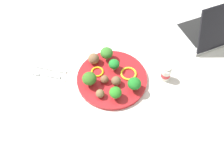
% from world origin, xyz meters
% --- Properties ---
extents(ground_plane, '(4.00, 4.00, 0.00)m').
position_xyz_m(ground_plane, '(0.00, 0.00, 0.00)').
color(ground_plane, silver).
extents(plate, '(0.28, 0.28, 0.02)m').
position_xyz_m(plate, '(0.00, 0.00, 0.01)').
color(plate, red).
rests_on(plate, ground_plane).
extents(broccoli_floret_front_left, '(0.05, 0.05, 0.06)m').
position_xyz_m(broccoli_floret_front_left, '(0.04, -0.09, 0.05)').
color(broccoli_floret_front_left, '#95C974').
rests_on(broccoli_floret_front_left, plate).
extents(broccoli_floret_far_rim, '(0.05, 0.05, 0.05)m').
position_xyz_m(broccoli_floret_far_rim, '(-0.03, 0.09, 0.05)').
color(broccoli_floret_far_rim, '#A2C46E').
rests_on(broccoli_floret_far_rim, plate).
extents(broccoli_floret_center, '(0.06, 0.06, 0.06)m').
position_xyz_m(broccoli_floret_center, '(0.08, 0.05, 0.05)').
color(broccoli_floret_center, '#8DC46A').
rests_on(broccoli_floret_center, plate).
extents(broccoli_floret_mid_right, '(0.04, 0.04, 0.05)m').
position_xyz_m(broccoli_floret_mid_right, '(-0.00, -0.04, 0.05)').
color(broccoli_floret_mid_right, '#90B96B').
rests_on(broccoli_floret_mid_right, plate).
extents(broccoli_floret_mid_left, '(0.05, 0.05, 0.06)m').
position_xyz_m(broccoli_floret_mid_left, '(-0.09, 0.04, 0.05)').
color(broccoli_floret_mid_left, '#9EBC67').
rests_on(broccoli_floret_mid_left, plate).
extents(meatball_near_rim, '(0.03, 0.03, 0.03)m').
position_xyz_m(meatball_near_rim, '(0.03, 0.09, 0.03)').
color(meatball_near_rim, brown).
rests_on(meatball_near_rim, plate).
extents(meatball_far_rim, '(0.04, 0.04, 0.04)m').
position_xyz_m(meatball_far_rim, '(-0.02, 0.03, 0.03)').
color(meatball_far_rim, brown).
rests_on(meatball_far_rim, plate).
extents(meatball_mid_left, '(0.05, 0.05, 0.05)m').
position_xyz_m(meatball_mid_left, '(0.09, -0.06, 0.04)').
color(meatball_mid_left, brown).
rests_on(meatball_mid_left, plate).
extents(meatball_front_right, '(0.03, 0.03, 0.03)m').
position_xyz_m(meatball_front_right, '(0.02, 0.03, 0.03)').
color(meatball_front_right, brown).
rests_on(meatball_front_right, plate).
extents(pepper_ring_back_left, '(0.07, 0.07, 0.01)m').
position_xyz_m(pepper_ring_back_left, '(0.06, -0.01, 0.02)').
color(pepper_ring_back_left, yellow).
rests_on(pepper_ring_back_left, plate).
extents(pepper_ring_far_rim, '(0.08, 0.08, 0.01)m').
position_xyz_m(pepper_ring_far_rim, '(-0.06, -0.03, 0.02)').
color(pepper_ring_far_rim, yellow).
rests_on(pepper_ring_far_rim, plate).
extents(napkin, '(0.18, 0.14, 0.01)m').
position_xyz_m(napkin, '(0.26, 0.01, 0.00)').
color(napkin, white).
rests_on(napkin, ground_plane).
extents(fork, '(0.12, 0.02, 0.01)m').
position_xyz_m(fork, '(0.27, 0.03, 0.01)').
color(fork, silver).
rests_on(fork, napkin).
extents(knife, '(0.15, 0.02, 0.01)m').
position_xyz_m(knife, '(0.27, -0.01, 0.01)').
color(knife, white).
rests_on(knife, napkin).
extents(yogurt_bottle, '(0.04, 0.04, 0.07)m').
position_xyz_m(yogurt_bottle, '(-0.21, -0.05, 0.03)').
color(yogurt_bottle, white).
rests_on(yogurt_bottle, ground_plane).
extents(laptop, '(0.39, 0.36, 0.21)m').
position_xyz_m(laptop, '(-0.42, -0.35, 0.04)').
color(laptop, silver).
rests_on(laptop, ground_plane).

